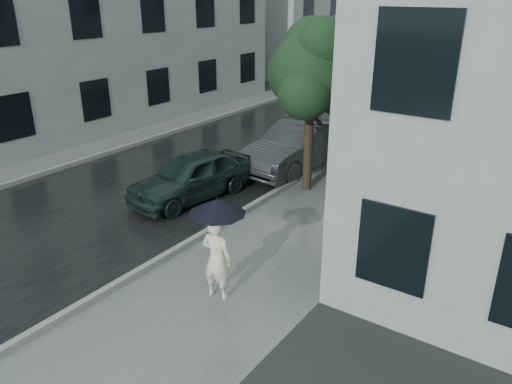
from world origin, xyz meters
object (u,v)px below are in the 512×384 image
Objects in this scene: street_tree at (313,71)px; car_far at (299,146)px; lamp_post at (381,62)px; pedestrian at (217,258)px; car_near at (191,176)px.

car_far is at bearing 129.33° from street_tree.
car_far is at bearing -116.75° from lamp_post.
street_tree reaches higher than car_far.
pedestrian is at bearing -87.16° from lamp_post.
lamp_post is at bearing 87.53° from street_tree.
street_tree reaches higher than car_near.
lamp_post reaches higher than street_tree.
pedestrian is 0.36× the size of car_far.
car_near is at bearing -50.62° from pedestrian.
street_tree is at bearing 54.65° from car_near.
car_far is (-2.47, 7.36, -0.07)m from pedestrian.
pedestrian is 0.44× the size of car_near.
pedestrian is 7.77m from car_far.
car_near is (-3.70, 3.44, -0.18)m from pedestrian.
street_tree is (-1.32, 5.96, 2.64)m from pedestrian.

